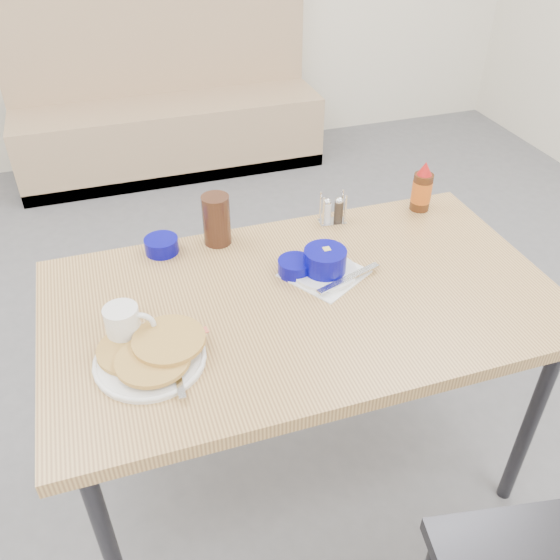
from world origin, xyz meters
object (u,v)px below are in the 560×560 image
object	(u,v)px
booth_bench	(167,113)
syrup_bottle	(422,189)
butter_bowl	(295,267)
coffee_mug	(125,324)
grits_setting	(325,264)
dining_table	(303,313)
condiment_caddy	(333,212)
pancake_plate	(151,355)
creamer_bowl	(162,245)
amber_tumbler	(216,220)

from	to	relation	value
booth_bench	syrup_bottle	xyz separation A→B (m)	(0.54, -2.21, 0.48)
butter_bowl	coffee_mug	bearing A→B (deg)	-164.84
grits_setting	syrup_bottle	bearing A→B (deg)	29.54
dining_table	syrup_bottle	distance (m)	0.64
condiment_caddy	syrup_bottle	bearing A→B (deg)	4.20
grits_setting	syrup_bottle	size ratio (longest dim) A/B	1.71
grits_setting	syrup_bottle	distance (m)	0.51
pancake_plate	condiment_caddy	xyz separation A→B (m)	(0.66, 0.46, 0.02)
grits_setting	dining_table	bearing A→B (deg)	-140.50
dining_table	creamer_bowl	world-z (taller)	creamer_bowl
creamer_bowl	butter_bowl	distance (m)	0.42
booth_bench	condiment_caddy	xyz separation A→B (m)	(0.22, -2.19, 0.45)
booth_bench	creamer_bowl	distance (m)	2.26
amber_tumbler	condiment_caddy	size ratio (longest dim) A/B	1.53
creamer_bowl	syrup_bottle	xyz separation A→B (m)	(0.87, -0.01, 0.05)
condiment_caddy	dining_table	bearing A→B (deg)	-117.00
pancake_plate	amber_tumbler	distance (m)	0.54
syrup_bottle	dining_table	bearing A→B (deg)	-148.55
pancake_plate	amber_tumbler	size ratio (longest dim) A/B	1.81
dining_table	pancake_plate	world-z (taller)	pancake_plate
amber_tumbler	syrup_bottle	world-z (taller)	syrup_bottle
creamer_bowl	syrup_bottle	world-z (taller)	syrup_bottle
pancake_plate	dining_table	bearing A→B (deg)	15.65
booth_bench	amber_tumbler	xyz separation A→B (m)	(-0.16, -2.19, 0.49)
coffee_mug	grits_setting	xyz separation A→B (m)	(0.57, 0.10, -0.01)
condiment_caddy	syrup_bottle	xyz separation A→B (m)	(0.31, -0.01, 0.04)
grits_setting	creamer_bowl	bearing A→B (deg)	148.38
dining_table	pancake_plate	distance (m)	0.46
booth_bench	condiment_caddy	distance (m)	2.25
amber_tumbler	syrup_bottle	xyz separation A→B (m)	(0.70, -0.01, -0.01)
grits_setting	condiment_caddy	xyz separation A→B (m)	(0.13, 0.26, 0.00)
dining_table	syrup_bottle	bearing A→B (deg)	31.45
dining_table	butter_bowl	bearing A→B (deg)	82.69
coffee_mug	grits_setting	size ratio (longest dim) A/B	0.42
coffee_mug	grits_setting	distance (m)	0.58
booth_bench	coffee_mug	distance (m)	2.64
creamer_bowl	coffee_mug	bearing A→B (deg)	-111.79
coffee_mug	syrup_bottle	size ratio (longest dim) A/B	0.72
dining_table	condiment_caddy	xyz separation A→B (m)	(0.22, 0.34, 0.10)
butter_bowl	condiment_caddy	distance (m)	0.31
amber_tumbler	condiment_caddy	xyz separation A→B (m)	(0.38, 0.00, -0.04)
pancake_plate	coffee_mug	distance (m)	0.11
pancake_plate	grits_setting	bearing A→B (deg)	20.65
grits_setting	booth_bench	bearing A→B (deg)	92.18
dining_table	grits_setting	bearing A→B (deg)	39.50
booth_bench	butter_bowl	bearing A→B (deg)	-89.67
butter_bowl	amber_tumbler	size ratio (longest dim) A/B	0.63
coffee_mug	pancake_plate	bearing A→B (deg)	-63.92
coffee_mug	syrup_bottle	xyz separation A→B (m)	(1.02, 0.35, 0.02)
pancake_plate	condiment_caddy	world-z (taller)	condiment_caddy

